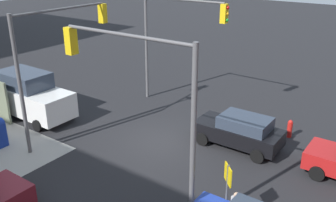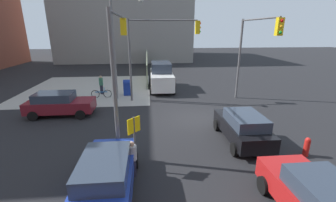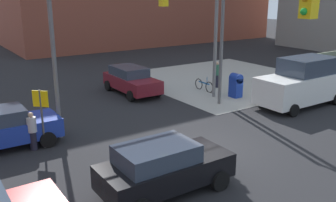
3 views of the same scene
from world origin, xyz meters
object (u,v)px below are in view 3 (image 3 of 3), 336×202
sedan_blue (0,128)px  pedestrian_waiting (32,131)px  traffic_signal_nw_corner (102,25)px  street_lamp_corner (219,16)px  sedan_maroon (131,80)px  bicycle_leaning_on_fence (204,85)px  sedan_black (164,167)px  traffic_signal_ne_corner (254,21)px  van_white_delivery (303,82)px  pedestrian_crossing (217,74)px  mailbox_blue (236,85)px

sedan_blue → pedestrian_waiting: sedan_blue is taller
traffic_signal_nw_corner → street_lamp_corner: street_lamp_corner is taller
traffic_signal_nw_corner → pedestrian_waiting: 5.22m
traffic_signal_nw_corner → pedestrian_waiting: size_ratio=4.19×
sedan_maroon → bicycle_leaning_on_fence: bearing=-26.3°
sedan_maroon → sedan_black: same height
sedan_blue → bicycle_leaning_on_fence: size_ratio=2.49×
traffic_signal_ne_corner → van_white_delivery: 4.91m
pedestrian_waiting → traffic_signal_nw_corner: bearing=13.3°
bicycle_leaning_on_fence → traffic_signal_nw_corner: bearing=-161.2°
traffic_signal_nw_corner → bicycle_leaning_on_fence: 9.42m
traffic_signal_ne_corner → pedestrian_waiting: bearing=171.7°
traffic_signal_nw_corner → pedestrian_crossing: size_ratio=3.79×
sedan_maroon → pedestrian_waiting: size_ratio=2.85×
van_white_delivery → street_lamp_corner: bearing=128.8°
sedan_maroon → traffic_signal_ne_corner: bearing=-66.6°
traffic_signal_ne_corner → bicycle_leaning_on_fence: (1.10, 4.89, -4.30)m
van_white_delivery → pedestrian_crossing: 5.75m
bicycle_leaning_on_fence → street_lamp_corner: bearing=-105.7°
sedan_blue → sedan_black: size_ratio=1.04×
pedestrian_crossing → bicycle_leaning_on_fence: 1.33m
mailbox_blue → pedestrian_crossing: bearing=76.0°
sedan_black → pedestrian_waiting: bearing=114.0°
street_lamp_corner → sedan_black: bearing=-139.5°
traffic_signal_ne_corner → mailbox_blue: size_ratio=4.55×
sedan_blue → van_white_delivery: 15.13m
van_white_delivery → bicycle_leaning_on_fence: (-2.43, 5.40, -0.93)m
traffic_signal_ne_corner → bicycle_leaning_on_fence: bearing=77.3°
traffic_signal_nw_corner → mailbox_blue: bearing=3.4°
sedan_blue → pedestrian_waiting: size_ratio=2.82×
mailbox_blue → sedan_blue: size_ratio=0.33×
traffic_signal_nw_corner → sedan_blue: size_ratio=1.49×
pedestrian_crossing → sedan_black: bearing=157.6°
street_lamp_corner → pedestrian_crossing: street_lamp_corner is taller
sedan_maroon → sedan_black: (-4.84, -10.99, -0.00)m
sedan_black → bicycle_leaning_on_fence: sedan_black is taller
mailbox_blue → sedan_blue: bearing=-178.4°
sedan_blue → van_white_delivery: (14.86, -2.83, 0.44)m
mailbox_blue → pedestrian_crossing: 2.48m
sedan_maroon → bicycle_leaning_on_fence: 4.59m
sedan_black → pedestrian_waiting: (-2.47, 5.57, -0.05)m
sedan_maroon → pedestrian_waiting: 9.10m
traffic_signal_nw_corner → traffic_signal_ne_corner: 7.18m
street_lamp_corner → sedan_blue: 12.57m
traffic_signal_nw_corner → sedan_black: traffic_signal_nw_corner is taller
traffic_signal_ne_corner → street_lamp_corner: size_ratio=0.81×
sedan_black → street_lamp_corner: bearing=40.5°
sedan_blue → pedestrian_crossing: size_ratio=2.54×
van_white_delivery → mailbox_blue: bearing=119.8°
sedan_black → pedestrian_waiting: size_ratio=2.70×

